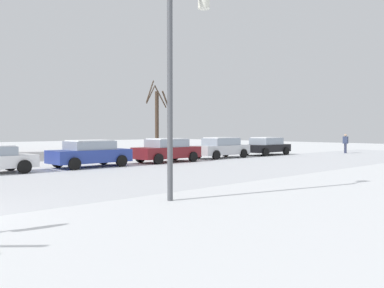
{
  "coord_description": "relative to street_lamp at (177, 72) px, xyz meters",
  "views": [
    {
      "loc": [
        -1.21,
        -11.04,
        2.03
      ],
      "look_at": [
        13.97,
        5.24,
        1.26
      ],
      "focal_mm": 37.81,
      "sensor_mm": 36.0,
      "label": 1
    }
  ],
  "objects": [
    {
      "name": "parked_car_silver",
      "position": [
        13.76,
        11.02,
        -2.95
      ],
      "size": [
        4.5,
        2.01,
        1.5
      ],
      "color": "silver",
      "rests_on": "ground"
    },
    {
      "name": "street_lamp",
      "position": [
        0.0,
        0.0,
        0.0
      ],
      "size": [
        1.62,
        0.36,
        6.16
      ],
      "color": "#4C4F54",
      "rests_on": "ground"
    },
    {
      "name": "parked_car_maroon",
      "position": [
        8.51,
        10.8,
        -2.95
      ],
      "size": [
        4.35,
        2.04,
        1.51
      ],
      "color": "maroon",
      "rests_on": "ground"
    },
    {
      "name": "pedestrian_crossing",
      "position": [
        26.2,
        7.77,
        -2.74
      ],
      "size": [
        0.4,
        0.43,
        1.68
      ],
      "color": "#2D334C",
      "rests_on": "ground"
    },
    {
      "name": "tree_far_left",
      "position": [
        11.35,
        15.41,
        -0.9
      ],
      "size": [
        1.93,
        1.94,
        5.87
      ],
      "color": "#423326",
      "rests_on": "ground"
    },
    {
      "name": "parked_car_blue",
      "position": [
        3.26,
        11.04,
        -2.96
      ],
      "size": [
        4.33,
        2.14,
        1.48
      ],
      "color": "#283D93",
      "rests_on": "ground"
    },
    {
      "name": "parked_car_black",
      "position": [
        19.01,
        10.91,
        -2.98
      ],
      "size": [
        4.28,
        2.12,
        1.45
      ],
      "color": "black",
      "rests_on": "ground"
    }
  ]
}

